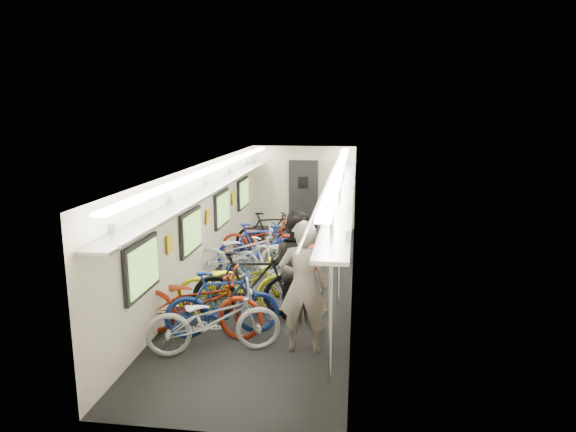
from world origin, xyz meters
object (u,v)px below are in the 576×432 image
(passenger_near, at_px, (303,287))
(backpack, at_px, (308,258))
(bicycle_0, at_px, (214,320))
(passenger_mid, at_px, (295,265))
(bicycle_1, at_px, (223,304))

(passenger_near, xyz_separation_m, backpack, (0.02, 0.43, 0.31))
(bicycle_0, relative_size, passenger_mid, 1.05)
(passenger_near, relative_size, backpack, 5.11)
(bicycle_1, xyz_separation_m, passenger_mid, (1.00, 0.91, 0.38))
(bicycle_1, height_order, backpack, backpack)
(bicycle_1, bearing_deg, backpack, -102.67)
(passenger_near, bearing_deg, backpack, -95.83)
(passenger_near, height_order, backpack, passenger_near)
(passenger_near, distance_m, backpack, 0.53)
(passenger_near, bearing_deg, bicycle_1, -16.34)
(bicycle_0, relative_size, passenger_near, 0.99)
(backpack, bearing_deg, passenger_mid, 112.09)
(passenger_near, relative_size, passenger_mid, 1.06)
(passenger_near, bearing_deg, passenger_mid, -80.18)
(passenger_mid, height_order, backpack, passenger_mid)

